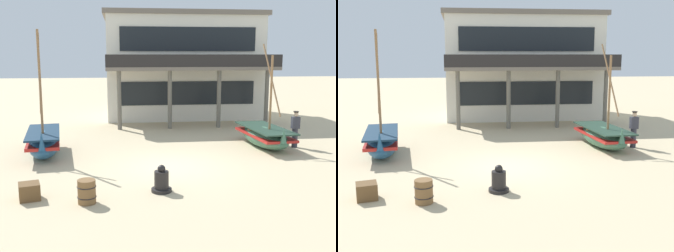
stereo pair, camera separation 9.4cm
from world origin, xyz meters
The scene contains 8 objects.
ground_plane centered at (0.00, 0.00, 0.00)m, with size 120.00×120.00×0.00m, color #CCB78E.
fishing_boat_near_left centered at (4.75, 2.84, 0.51)m, with size 1.81×3.92×4.71m.
fishing_boat_centre_large centered at (-5.14, 2.41, 0.59)m, with size 1.84×4.01×5.22m.
fisherman_by_hull centered at (6.08, 2.54, 0.83)m, with size 0.37×0.26×1.68m.
capstan_winch centered at (-0.66, -2.79, 0.33)m, with size 0.65×0.65×0.86m.
wooden_barrel centered at (-2.91, -3.54, 0.35)m, with size 0.56×0.56×0.70m.
cargo_crate centered at (-4.62, -3.02, 0.25)m, with size 0.59×0.59×0.49m, color brown.
harbor_building_main centered at (2.39, 13.22, 3.49)m, with size 10.48×8.94×6.96m.
Camera 1 is at (-1.91, -14.77, 4.24)m, focal length 43.00 mm.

